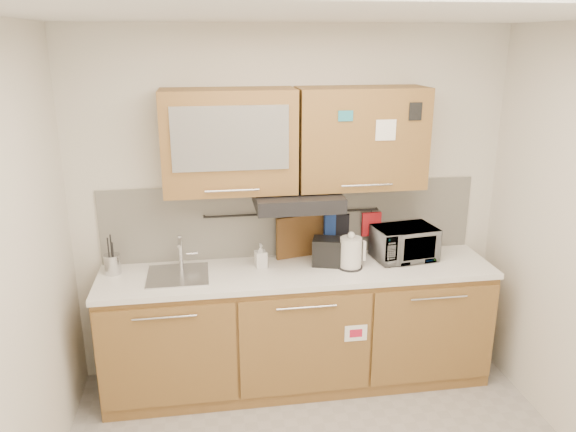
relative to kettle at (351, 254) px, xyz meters
name	(u,v)px	position (x,y,z in m)	size (l,w,h in m)	color
ceiling	(349,13)	(-0.37, -1.16, 1.57)	(3.20, 3.20, 0.00)	white
wall_back	(292,206)	(-0.37, 0.34, 0.27)	(3.20, 3.20, 0.00)	silver
base_cabinet	(298,333)	(-0.37, 0.03, -0.62)	(2.80, 0.64, 0.88)	brown
countertop	(299,272)	(-0.37, 0.03, -0.13)	(2.82, 0.62, 0.04)	white
backsplash	(292,219)	(-0.37, 0.33, 0.17)	(2.80, 0.02, 0.56)	silver
upper_cabinets	(295,140)	(-0.38, 0.17, 0.80)	(1.82, 0.37, 0.70)	brown
range_hood	(298,200)	(-0.37, 0.09, 0.39)	(0.60, 0.46, 0.10)	black
sink	(178,275)	(-1.22, 0.05, -0.10)	(0.42, 0.40, 0.26)	silver
utensil_rail	(293,213)	(-0.37, 0.29, 0.23)	(0.02, 0.02, 1.30)	black
utensil_crock	(112,264)	(-1.67, 0.16, -0.04)	(0.11, 0.11, 0.28)	silver
kettle	(351,254)	(0.00, 0.00, 0.00)	(0.20, 0.18, 0.27)	silver
toaster	(331,252)	(-0.13, 0.08, -0.01)	(0.30, 0.23, 0.20)	black
microwave	(404,243)	(0.44, 0.11, 0.01)	(0.45, 0.30, 0.25)	#999999
soap_bottle	(261,256)	(-0.63, 0.11, -0.02)	(0.08, 0.08, 0.18)	#999999
cutting_board	(300,245)	(-0.32, 0.28, -0.02)	(0.37, 0.03, 0.46)	brown
oven_mitt	(333,228)	(-0.07, 0.28, 0.10)	(0.13, 0.03, 0.22)	navy
dark_pouch	(339,229)	(-0.02, 0.28, 0.09)	(0.15, 0.04, 0.24)	black
pot_holder	(371,224)	(0.23, 0.28, 0.12)	(0.15, 0.02, 0.18)	#AF171E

